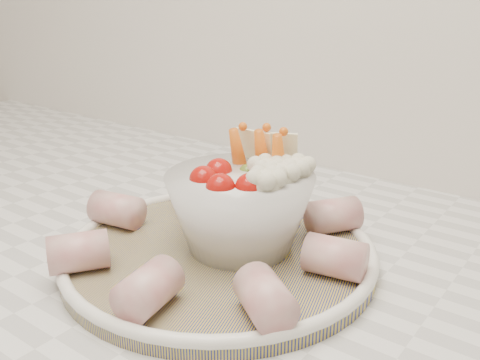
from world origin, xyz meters
The scene contains 3 objects.
serving_platter centered at (-0.09, 1.42, 0.93)m, with size 0.39×0.39×0.02m.
veggie_bowl centered at (-0.07, 1.44, 0.98)m, with size 0.15×0.15×0.12m.
cured_meat_rolls centered at (-0.09, 1.42, 0.95)m, with size 0.30×0.31×0.04m.
Camera 1 is at (0.22, 1.05, 1.18)m, focal length 40.00 mm.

